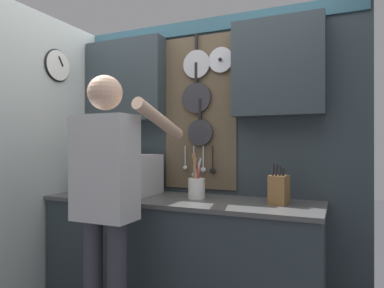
% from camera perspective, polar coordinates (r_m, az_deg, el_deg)
% --- Properties ---
extents(base_cabinet_counter, '(2.04, 0.64, 0.93)m').
position_cam_1_polar(base_cabinet_counter, '(2.68, -2.14, -18.96)').
color(base_cabinet_counter, '#2D383D').
rests_on(base_cabinet_counter, ground_plane).
extents(back_wall_unit, '(2.61, 0.20, 2.35)m').
position_cam_1_polar(back_wall_unit, '(2.80, 0.32, 2.80)').
color(back_wall_unit, '#2D383D').
rests_on(back_wall_unit, ground_plane).
extents(side_wall, '(0.07, 1.60, 2.35)m').
position_cam_1_polar(side_wall, '(2.86, -24.88, -2.87)').
color(side_wall, silver).
rests_on(side_wall, ground_plane).
extents(microwave, '(0.50, 0.37, 0.32)m').
position_cam_1_polar(microwave, '(2.83, -11.03, -4.94)').
color(microwave, silver).
rests_on(microwave, base_cabinet_counter).
extents(knife_block, '(0.13, 0.16, 0.27)m').
position_cam_1_polar(knife_block, '(2.37, 14.29, -7.34)').
color(knife_block, brown).
rests_on(knife_block, base_cabinet_counter).
extents(utensil_crock, '(0.12, 0.12, 0.34)m').
position_cam_1_polar(utensil_crock, '(2.54, 0.76, -7.09)').
color(utensil_crock, white).
rests_on(utensil_crock, base_cabinet_counter).
extents(person, '(0.54, 0.67, 1.75)m').
position_cam_1_polar(person, '(2.20, -14.11, -7.28)').
color(person, '#383842').
rests_on(person, ground_plane).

